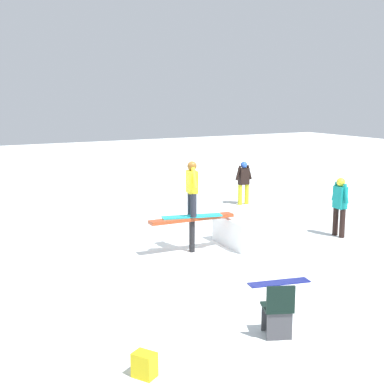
{
  "coord_description": "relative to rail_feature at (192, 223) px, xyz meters",
  "views": [
    {
      "loc": [
        6.01,
        10.76,
        3.72
      ],
      "look_at": [
        0.0,
        0.0,
        1.46
      ],
      "focal_mm": 50.0,
      "sensor_mm": 36.0,
      "label": 1
    }
  ],
  "objects": [
    {
      "name": "ground_plane",
      "position": [
        0.0,
        0.0,
        -0.71
      ],
      "size": [
        60.0,
        60.0,
        0.0
      ],
      "primitive_type": "plane",
      "color": "white"
    },
    {
      "name": "rail_feature",
      "position": [
        0.0,
        0.0,
        0.0
      ],
      "size": [
        2.15,
        0.4,
        0.86
      ],
      "rotation": [
        0.0,
        0.0,
        -0.06
      ],
      "color": "black",
      "rests_on": "ground"
    },
    {
      "name": "snow_kicker_ramp",
      "position": [
        -1.84,
        0.1,
        -0.36
      ],
      "size": [
        1.88,
        1.6,
        0.7
      ],
      "primitive_type": "cube",
      "rotation": [
        0.0,
        0.0,
        -0.06
      ],
      "color": "white",
      "rests_on": "ground"
    },
    {
      "name": "main_rider_on_rail",
      "position": [
        0.0,
        0.0,
        0.8
      ],
      "size": [
        1.46,
        0.76,
        1.33
      ],
      "rotation": [
        0.0,
        0.0,
        -0.25
      ],
      "color": "#1DC3D6",
      "rests_on": "rail_feature"
    },
    {
      "name": "bystander_teal",
      "position": [
        -4.09,
        0.66,
        0.17
      ],
      "size": [
        0.25,
        0.64,
        1.57
      ],
      "rotation": [
        0.0,
        0.0,
        1.48
      ],
      "color": "black",
      "rests_on": "ground"
    },
    {
      "name": "bystander_black",
      "position": [
        -4.26,
        -4.03,
        0.11
      ],
      "size": [
        0.66,
        0.22,
        1.48
      ],
      "rotation": [
        0.0,
        0.0,
        3.11
      ],
      "color": "yellow",
      "rests_on": "ground"
    },
    {
      "name": "loose_snowboard_navy",
      "position": [
        -0.47,
        2.73,
        -0.7
      ],
      "size": [
        1.3,
        0.56,
        0.02
      ],
      "primitive_type": "cube",
      "rotation": [
        0.0,
        0.0,
        6.05
      ],
      "color": "navy",
      "rests_on": "ground"
    },
    {
      "name": "loose_snowboard_white",
      "position": [
        0.06,
        -3.8,
        -0.7
      ],
      "size": [
        1.38,
        0.71,
        0.02
      ],
      "primitive_type": "cube",
      "rotation": [
        0.0,
        0.0,
        0.34
      ],
      "color": "white",
      "rests_on": "ground"
    },
    {
      "name": "folding_chair",
      "position": [
        1.06,
        4.62,
        -0.3
      ],
      "size": [
        0.58,
        0.58,
        0.88
      ],
      "rotation": [
        0.0,
        0.0,
        5.87
      ],
      "color": "#3F3F44",
      "rests_on": "ground"
    },
    {
      "name": "backpack_on_snow",
      "position": [
        3.36,
        4.71,
        -0.54
      ],
      "size": [
        0.34,
        0.37,
        0.34
      ],
      "primitive_type": "cube",
      "rotation": [
        0.0,
        0.0,
        5.25
      ],
      "color": "yellow",
      "rests_on": "ground"
    }
  ]
}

